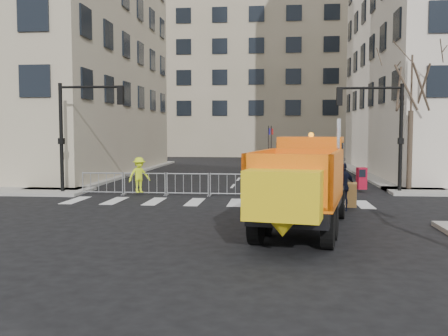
# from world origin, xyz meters

# --- Properties ---
(ground) EXTENTS (120.00, 120.00, 0.00)m
(ground) POSITION_xyz_m (0.00, 0.00, 0.00)
(ground) COLOR black
(ground) RESTS_ON ground
(sidewalk_back) EXTENTS (64.00, 5.00, 0.15)m
(sidewalk_back) POSITION_xyz_m (0.00, 8.50, 0.07)
(sidewalk_back) COLOR gray
(sidewalk_back) RESTS_ON ground
(building_far) EXTENTS (30.00, 18.00, 24.00)m
(building_far) POSITION_xyz_m (0.00, 52.00, 12.00)
(building_far) COLOR gray
(building_far) RESTS_ON ground
(traffic_light_left) EXTENTS (0.18, 0.18, 5.40)m
(traffic_light_left) POSITION_xyz_m (-8.00, 7.50, 2.70)
(traffic_light_left) COLOR black
(traffic_light_left) RESTS_ON ground
(traffic_light_right) EXTENTS (0.18, 0.18, 5.40)m
(traffic_light_right) POSITION_xyz_m (8.50, 9.50, 2.70)
(traffic_light_right) COLOR black
(traffic_light_right) RESTS_ON ground
(crowd_barriers) EXTENTS (12.60, 0.60, 1.10)m
(crowd_barriers) POSITION_xyz_m (-0.75, 7.60, 0.55)
(crowd_barriers) COLOR #9EA0A5
(crowd_barriers) RESTS_ON ground
(street_tree) EXTENTS (3.00, 3.00, 7.50)m
(street_tree) POSITION_xyz_m (9.20, 10.50, 3.75)
(street_tree) COLOR #382B21
(street_tree) RESTS_ON ground
(plow_truck) EXTENTS (4.06, 9.27, 3.49)m
(plow_truck) POSITION_xyz_m (3.24, -0.42, 1.55)
(plow_truck) COLOR black
(plow_truck) RESTS_ON ground
(cop_a) EXTENTS (0.79, 0.57, 2.03)m
(cop_a) POSITION_xyz_m (4.73, 5.11, 1.02)
(cop_a) COLOR black
(cop_a) RESTS_ON ground
(cop_b) EXTENTS (1.02, 0.80, 2.04)m
(cop_b) POSITION_xyz_m (4.39, 3.35, 1.02)
(cop_b) COLOR black
(cop_b) RESTS_ON ground
(cop_c) EXTENTS (1.20, 1.00, 1.92)m
(cop_c) POSITION_xyz_m (4.99, 3.69, 0.96)
(cop_c) COLOR black
(cop_c) RESTS_ON ground
(worker) EXTENTS (1.24, 1.19, 1.69)m
(worker) POSITION_xyz_m (-4.10, 7.35, 1.00)
(worker) COLOR #D7F11C
(worker) RESTS_ON sidewalk_back
(newspaper_box) EXTENTS (0.52, 0.48, 1.10)m
(newspaper_box) POSITION_xyz_m (6.72, 9.93, 0.70)
(newspaper_box) COLOR maroon
(newspaper_box) RESTS_ON sidewalk_back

